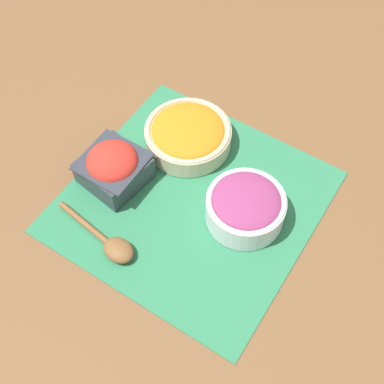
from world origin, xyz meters
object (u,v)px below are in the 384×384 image
object	(u,v)px
onion_bowl	(246,206)
carrot_bowl	(188,134)
wooden_spoon	(111,244)
tomato_bowl	(113,166)

from	to	relation	value
onion_bowl	carrot_bowl	xyz separation A→B (m)	(-0.09, -0.18, -0.01)
wooden_spoon	onion_bowl	bearing A→B (deg)	137.47
tomato_bowl	wooden_spoon	xyz separation A→B (m)	(0.13, 0.09, -0.03)
onion_bowl	wooden_spoon	xyz separation A→B (m)	(0.19, -0.17, -0.03)
onion_bowl	tomato_bowl	distance (m)	0.26
carrot_bowl	wooden_spoon	bearing A→B (deg)	2.98
onion_bowl	carrot_bowl	world-z (taller)	onion_bowl
onion_bowl	tomato_bowl	size ratio (longest dim) A/B	1.15
wooden_spoon	carrot_bowl	bearing A→B (deg)	-177.02
tomato_bowl	carrot_bowl	bearing A→B (deg)	154.39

